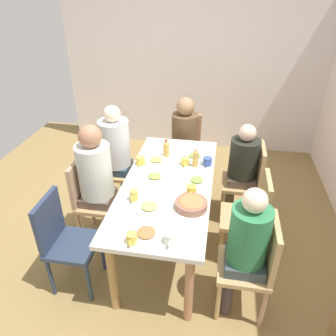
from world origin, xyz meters
TOP-DOWN VIEW (x-y plane):
  - ground_plane at (0.00, 0.00)m, footprint 5.64×5.64m
  - wall_left at (-2.41, 0.00)m, footprint 0.12×3.95m
  - dining_table at (0.00, 0.00)m, footprint 1.80×0.81m
  - chair_0 at (0.60, 0.78)m, footprint 0.40×0.40m
  - person_0 at (0.60, 0.69)m, footprint 0.30×0.30m
  - chair_1 at (-1.28, 0.00)m, footprint 0.40×0.40m
  - person_1 at (-1.19, 0.00)m, footprint 0.32×0.32m
  - chair_2 at (0.00, -0.78)m, footprint 0.40×0.40m
  - person_2 at (0.00, -0.69)m, footprint 0.32×0.32m
  - chair_3 at (-0.60, -0.78)m, footprint 0.40×0.40m
  - person_3 at (-0.60, -0.69)m, footprint 0.33×0.33m
  - chair_4 at (0.00, 0.78)m, footprint 0.40×0.40m
  - chair_5 at (-0.60, 0.78)m, footprint 0.40×0.40m
  - person_5 at (-0.60, 0.69)m, footprint 0.31×0.31m
  - chair_6 at (0.60, -0.78)m, footprint 0.40×0.40m
  - plate_0 at (-0.50, 0.19)m, footprint 0.22×0.22m
  - plate_1 at (0.72, -0.03)m, footprint 0.26×0.26m
  - plate_2 at (-0.05, 0.26)m, footprint 0.22×0.22m
  - plate_3 at (0.41, -0.08)m, footprint 0.24×0.24m
  - plate_4 at (-0.04, -0.13)m, footprint 0.22×0.22m
  - plate_5 at (-0.35, -0.18)m, footprint 0.24×0.24m
  - bowl_0 at (0.34, 0.25)m, footprint 0.26×0.26m
  - cup_0 at (0.32, -0.24)m, footprint 0.11×0.07m
  - cup_1 at (0.77, 0.15)m, footprint 0.12×0.09m
  - cup_2 at (-0.34, 0.11)m, footprint 0.12×0.08m
  - cup_3 at (-0.27, -0.33)m, footprint 0.12×0.09m
  - cup_4 at (-0.37, 0.33)m, footprint 0.12×0.09m
  - cup_5 at (0.17, 0.23)m, footprint 0.12×0.08m
  - cup_6 at (0.81, -0.12)m, footprint 0.11×0.08m
  - bottle_0 at (-0.48, -0.10)m, footprint 0.06×0.06m
  - bottle_1 at (-0.33, 0.22)m, footprint 0.06×0.06m

SIDE VIEW (x-z plane):
  - ground_plane at x=0.00m, z-range 0.00..0.00m
  - chair_0 at x=0.60m, z-range 0.06..0.96m
  - chair_1 at x=-1.28m, z-range 0.06..0.96m
  - chair_2 at x=0.00m, z-range 0.06..0.96m
  - chair_3 at x=-0.60m, z-range 0.06..0.96m
  - chair_4 at x=0.00m, z-range 0.06..0.96m
  - chair_5 at x=-0.60m, z-range 0.06..0.96m
  - chair_6 at x=0.60m, z-range 0.06..0.96m
  - dining_table at x=0.00m, z-range 0.29..1.06m
  - person_5 at x=-0.60m, z-range 0.12..1.25m
  - person_0 at x=0.60m, z-range 0.11..1.29m
  - person_1 at x=-1.19m, z-range 0.13..1.30m
  - person_3 at x=-0.60m, z-range 0.13..1.37m
  - person_2 at x=0.00m, z-range 0.13..1.41m
  - plate_0 at x=-0.50m, z-range 0.76..0.80m
  - plate_1 at x=0.72m, z-range 0.76..0.80m
  - plate_2 at x=-0.05m, z-range 0.76..0.80m
  - plate_4 at x=-0.04m, z-range 0.76..0.80m
  - plate_3 at x=0.41m, z-range 0.76..0.80m
  - plate_5 at x=-0.35m, z-range 0.76..0.80m
  - cup_2 at x=-0.34m, z-range 0.77..0.84m
  - cup_6 at x=0.81m, z-range 0.77..0.85m
  - bowl_0 at x=0.34m, z-range 0.77..0.85m
  - cup_3 at x=-0.27m, z-range 0.77..0.85m
  - cup_4 at x=-0.37m, z-range 0.77..0.85m
  - cup_1 at x=0.77m, z-range 0.77..0.85m
  - cup_0 at x=0.32m, z-range 0.77..0.87m
  - cup_5 at x=0.17m, z-range 0.77..0.87m
  - bottle_0 at x=-0.48m, z-range 0.76..0.96m
  - bottle_1 at x=-0.33m, z-range 0.76..0.96m
  - wall_left at x=-2.41m, z-range 0.00..2.60m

